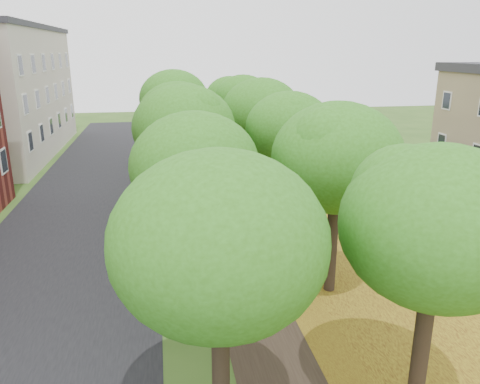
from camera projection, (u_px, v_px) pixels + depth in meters
name	position (u px, v px, depth m)	size (l,w,h in m)	color
street_asphalt	(81.00, 221.00, 24.08)	(8.00, 70.00, 0.01)	black
footpath	(225.00, 213.00, 25.30)	(3.20, 70.00, 0.01)	black
leaf_verge	(314.00, 208.00, 26.11)	(7.50, 70.00, 0.01)	#AB961F
parking_lot	(442.00, 195.00, 28.44)	(9.00, 16.00, 0.01)	black
tree_row_west	(181.00, 126.00, 23.55)	(4.35, 34.35, 6.65)	black
tree_row_east	(274.00, 124.00, 24.33)	(4.35, 34.35, 6.65)	black
bench	(264.00, 278.00, 17.09)	(1.15, 2.02, 0.92)	#293329
car_silver	(447.00, 209.00, 23.83)	(1.55, 3.85, 1.31)	#AFAEB3
car_red	(449.00, 209.00, 24.00)	(1.30, 3.73, 1.23)	maroon
car_grey	(409.00, 187.00, 27.41)	(2.14, 5.26, 1.53)	#323237
car_white	(393.00, 171.00, 31.36)	(2.20, 4.78, 1.33)	silver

